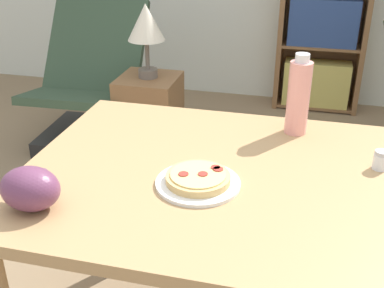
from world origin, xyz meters
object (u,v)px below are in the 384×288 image
Objects in this scene: side_table at (150,119)px; drink_bottle at (298,97)px; pizza_on_plate at (198,180)px; table_lamp at (146,26)px; lounge_chair_near at (90,101)px; salt_shaker at (381,160)px; grape_bunch at (31,188)px; bookshelf at (324,19)px.

drink_bottle is at bearing -50.13° from side_table.
side_table is at bearing 113.85° from pizza_on_plate.
pizza_on_plate is at bearing -66.15° from table_lamp.
salt_shaker is at bearing -43.82° from lounge_chair_near.
grape_bunch is at bearing -154.01° from salt_shaker.
pizza_on_plate is 1.58m from table_lamp.
drink_bottle is 4.71× the size of salt_shaker.
lounge_chair_near reaches higher than salt_shaker.
table_lamp is at bearing 129.87° from drink_bottle.
grape_bunch is 1.75m from side_table.
salt_shaker is at bearing 23.68° from pizza_on_plate.
side_table is at bearing -130.22° from bookshelf.
grape_bunch reaches higher than side_table.
bookshelf is at bearing 32.54° from lounge_chair_near.
pizza_on_plate is 0.43× the size of side_table.
pizza_on_plate is 2.61m from bookshelf.
grape_bunch is 2.87m from bookshelf.
table_lamp is (-0.64, 1.44, 0.06)m from pizza_on_plate.
bookshelf is at bearing 76.05° from grape_bunch.
bookshelf is at bearing 82.85° from pizza_on_plate.
pizza_on_plate is 0.86× the size of drink_bottle.
drink_bottle is at bearing -44.36° from lounge_chair_near.
bookshelf reaches higher than grape_bunch.
bookshelf reaches higher than salt_shaker.
drink_bottle is (0.60, 0.61, 0.07)m from grape_bunch.
side_table is at bearing 0.00° from table_lamp.
drink_bottle is 1.87m from lounge_chair_near.
drink_bottle is 1.36m from table_lamp.
grape_bunch reaches higher than salt_shaker.
side_table is at bearing 132.09° from salt_shaker.
grape_bunch is at bearing -80.67° from side_table.
salt_shaker is 2.15m from lounge_chair_near.
pizza_on_plate is 0.52m from salt_shaker.
salt_shaker is 0.11× the size of side_table.
lounge_chair_near is at bearing 138.15° from drink_bottle.
pizza_on_plate is at bearing -57.99° from lounge_chair_near.
side_table is at bearing -20.15° from lounge_chair_near.
lounge_chair_near is at bearing 162.35° from table_lamp.
table_lamp is (-0.96, -1.14, 0.14)m from bookshelf.
side_table is 1.27× the size of table_lamp.
grape_bunch is at bearing -103.95° from bookshelf.
grape_bunch is at bearing -80.67° from table_lamp.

